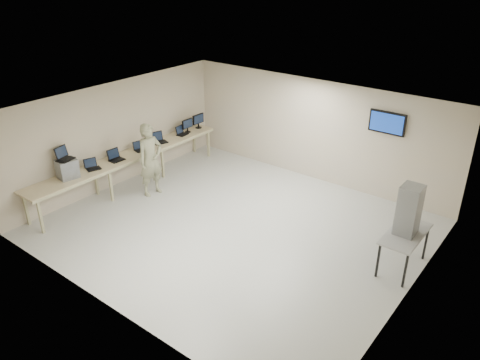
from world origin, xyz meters
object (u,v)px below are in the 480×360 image
Objects in this scene: workbench at (129,158)px; soldier at (151,160)px; equipment_box at (67,169)px; side_table at (405,236)px.

soldier is at bearing 2.84° from workbench.
side_table is (7.25, 2.65, -0.39)m from equipment_box.
soldier is 1.42× the size of side_table.
equipment_box reaches higher than workbench.
soldier reaches higher than equipment_box.
soldier is (0.86, 1.84, -0.16)m from equipment_box.
equipment_box is at bearing -92.00° from workbench.
equipment_box reaches higher than side_table.
soldier reaches higher than workbench.
workbench is at bearing 99.37° from soldier.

